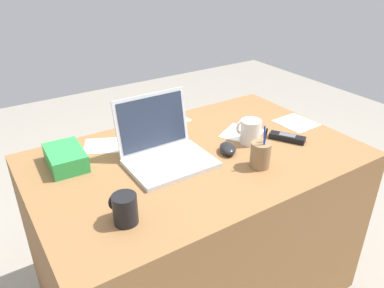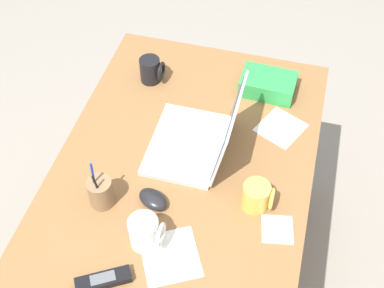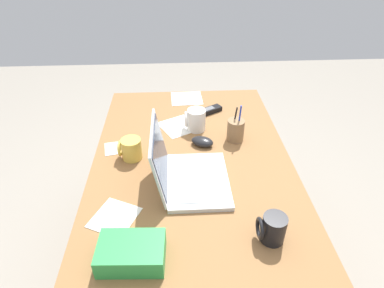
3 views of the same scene
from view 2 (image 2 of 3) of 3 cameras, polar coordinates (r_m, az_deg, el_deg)
name	(u,v)px [view 2 (image 2 of 3)]	position (r m, az deg, el deg)	size (l,w,h in m)	color
ground_plane	(183,280)	(2.28, -1.05, -14.92)	(6.00, 6.00, 0.00)	gray
desk	(181,237)	(1.95, -1.21, -10.26)	(1.30, 0.82, 0.74)	olive
laptop	(199,139)	(1.67, 0.83, 0.53)	(0.32, 0.28, 0.24)	silver
computer_mouse	(153,199)	(1.57, -4.36, -6.15)	(0.06, 0.10, 0.04)	black
coffee_mug_white	(151,70)	(1.91, -4.56, 8.19)	(0.08, 0.09, 0.10)	black
coffee_mug_tall	(145,232)	(1.47, -5.21, -9.75)	(0.09, 0.10, 0.10)	white
coffee_mug_spare	(257,196)	(1.55, 7.24, -5.77)	(0.08, 0.10, 0.09)	#E0BC4C
cordless_phone	(103,280)	(1.46, -9.83, -14.67)	(0.11, 0.15, 0.03)	black
pen_holder	(101,192)	(1.56, -10.13, -5.28)	(0.08, 0.08, 0.18)	olive
snack_bag	(268,84)	(1.89, 8.44, 6.59)	(0.13, 0.19, 0.07)	green
paper_note_left	(170,256)	(1.49, -2.41, -12.36)	(0.16, 0.16, 0.00)	white
paper_note_right	(277,229)	(1.55, 9.47, -9.34)	(0.10, 0.09, 0.00)	white
paper_note_front	(281,128)	(1.79, 9.84, 1.80)	(0.15, 0.14, 0.00)	white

